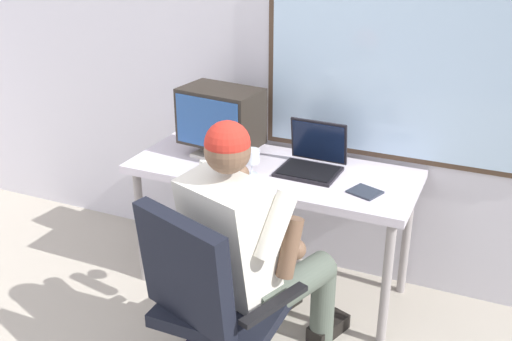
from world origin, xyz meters
The scene contains 8 objects.
wall_rear centered at (0.03, 1.99, 1.40)m, with size 5.85×0.08×2.80m.
desk centered at (0.19, 1.62, 0.67)m, with size 1.53×0.62×0.74m.
office_chair centered at (0.26, 0.76, 0.52)m, with size 0.70×0.67×0.93m.
person_seated centered at (0.34, 1.01, 0.64)m, with size 0.68×0.89×1.25m.
crt_monitor centered at (-0.13, 1.67, 0.96)m, with size 0.46×0.32×0.38m.
laptop centered at (0.39, 1.70, 0.80)m, with size 0.32×0.30×0.25m.
wine_glass centered at (0.12, 1.50, 0.83)m, with size 0.08×0.08×0.14m.
cd_case centered at (0.72, 1.52, 0.74)m, with size 0.18×0.17×0.01m.
Camera 1 is at (1.31, -1.11, 2.01)m, focal length 42.39 mm.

